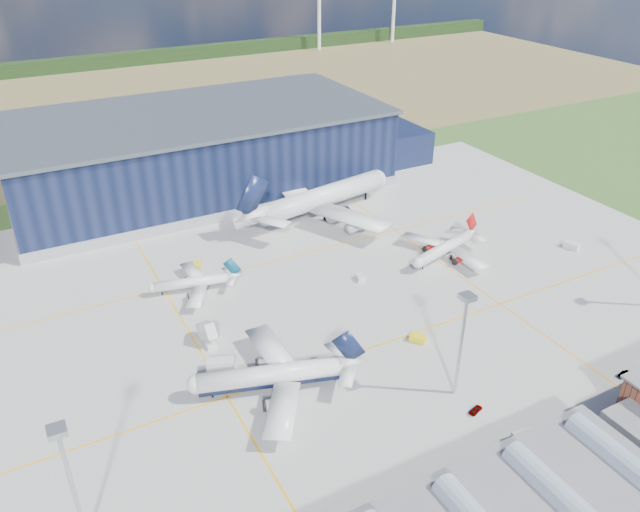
{
  "coord_description": "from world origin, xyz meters",
  "views": [
    {
      "loc": [
        -57.87,
        -100.78,
        83.33
      ],
      "look_at": [
        5.52,
        18.0,
        8.63
      ],
      "focal_mm": 35.0,
      "sensor_mm": 36.0,
      "label": 1
    }
  ],
  "objects": [
    {
      "name": "airliner_navy",
      "position": [
        -21.72,
        -12.05,
        5.9
      ],
      "size": [
        44.89,
        44.37,
        11.8
      ],
      "primitive_type": null,
      "rotation": [
        0.0,
        0.0,
        2.85
      ],
      "color": "silver",
      "rests_on": "ground"
    },
    {
      "name": "airliner_regional",
      "position": [
        -23.87,
        30.82,
        3.86
      ],
      "size": [
        28.22,
        27.83,
        7.71
      ],
      "primitive_type": null,
      "rotation": [
        0.0,
        0.0,
        2.92
      ],
      "color": "silver",
      "rests_on": "ground"
    },
    {
      "name": "gse_cart_a",
      "position": [
        16.08,
        15.75,
        0.66
      ],
      "size": [
        2.53,
        3.35,
        1.31
      ],
      "primitive_type": "cube",
      "rotation": [
        0.0,
        0.0,
        -0.18
      ],
      "color": "silver",
      "rests_on": "ground"
    },
    {
      "name": "airliner_red",
      "position": [
        41.97,
        14.81,
        4.66
      ],
      "size": [
        35.12,
        34.7,
        9.32
      ],
      "primitive_type": null,
      "rotation": [
        0.0,
        0.0,
        3.42
      ],
      "color": "silver",
      "rests_on": "ground"
    },
    {
      "name": "light_mast_center",
      "position": [
        10.0,
        -30.0,
        15.43
      ],
      "size": [
        2.6,
        2.6,
        23.0
      ],
      "color": "#B8BBBF",
      "rests_on": "ground"
    },
    {
      "name": "gse_van_c",
      "position": [
        12.7,
        -46.0,
        1.05
      ],
      "size": [
        4.58,
        2.61,
        2.09
      ],
      "primitive_type": "cube",
      "rotation": [
        0.0,
        0.0,
        1.45
      ],
      "color": "silver",
      "rests_on": "ground"
    },
    {
      "name": "ground",
      "position": [
        0.0,
        0.0,
        0.0
      ],
      "size": [
        600.0,
        600.0,
        0.0
      ],
      "primitive_type": "plane",
      "color": "#2E5A22",
      "rests_on": "ground"
    },
    {
      "name": "hangar",
      "position": [
        2.81,
        94.8,
        11.62
      ],
      "size": [
        145.0,
        62.0,
        26.1
      ],
      "color": "black",
      "rests_on": "ground"
    },
    {
      "name": "car_b",
      "position": [
        44.01,
        -42.3,
        0.52
      ],
      "size": [
        3.24,
        1.32,
        1.04
      ],
      "primitive_type": "imported",
      "rotation": [
        0.0,
        0.0,
        1.64
      ],
      "color": "#99999E",
      "rests_on": "ground"
    },
    {
      "name": "farmland",
      "position": [
        0.0,
        220.0,
        0.0
      ],
      "size": [
        600.0,
        220.0,
        0.01
      ],
      "primitive_type": "cube",
      "color": "olive",
      "rests_on": "ground"
    },
    {
      "name": "gse_tug_c",
      "position": [
        -19.18,
        41.46,
        0.69
      ],
      "size": [
        2.84,
        3.61,
        1.38
      ],
      "primitive_type": "cube",
      "rotation": [
        0.0,
        0.0,
        -0.31
      ],
      "color": "yellow",
      "rests_on": "ground"
    },
    {
      "name": "gse_tug_a",
      "position": [
        13.65,
        -12.75,
        0.75
      ],
      "size": [
        3.84,
        4.21,
        1.5
      ],
      "primitive_type": "cube",
      "rotation": [
        0.0,
        0.0,
        0.6
      ],
      "color": "yellow",
      "rests_on": "ground"
    },
    {
      "name": "gse_van_a",
      "position": [
        -28.15,
        -1.45,
        1.24
      ],
      "size": [
        6.22,
        4.36,
        2.49
      ],
      "primitive_type": "cube",
      "rotation": [
        0.0,
        0.0,
        1.21
      ],
      "color": "silver",
      "rests_on": "ground"
    },
    {
      "name": "gse_van_b",
      "position": [
        77.28,
        2.26,
        0.96
      ],
      "size": [
        3.3,
        4.61,
        1.93
      ],
      "primitive_type": "cube",
      "rotation": [
        0.0,
        0.0,
        0.36
      ],
      "color": "silver",
      "rests_on": "ground"
    },
    {
      "name": "apron",
      "position": [
        0.0,
        10.0,
        0.03
      ],
      "size": [
        220.0,
        160.0,
        0.08
      ],
      "color": "gray",
      "rests_on": "ground"
    },
    {
      "name": "airliner_widebody",
      "position": [
        26.23,
        55.0,
        9.44
      ],
      "size": [
        67.27,
        66.26,
        18.88
      ],
      "primitive_type": null,
      "rotation": [
        0.0,
        0.0,
        0.18
      ],
      "color": "silver",
      "rests_on": "ground"
    },
    {
      "name": "treeline",
      "position": [
        0.0,
        300.0,
        4.0
      ],
      "size": [
        600.0,
        8.0,
        8.0
      ],
      "primitive_type": "cube",
      "color": "black",
      "rests_on": "ground"
    },
    {
      "name": "light_mast_west",
      "position": [
        -60.0,
        -30.0,
        15.43
      ],
      "size": [
        2.6,
        2.6,
        23.0
      ],
      "color": "#B8BBBF",
      "rests_on": "ground"
    },
    {
      "name": "car_a",
      "position": [
        10.14,
        -36.09,
        0.55
      ],
      "size": [
        3.5,
        2.27,
        1.11
      ],
      "primitive_type": "imported",
      "rotation": [
        0.0,
        0.0,
        1.89
      ],
      "color": "#99999E",
      "rests_on": "ground"
    },
    {
      "name": "airstair",
      "position": [
        -27.43,
        9.04,
        1.8
      ],
      "size": [
        3.01,
        5.88,
        3.6
      ],
      "primitive_type": "cube",
      "rotation": [
        0.0,
        0.0,
        0.14
      ],
      "color": "silver",
      "rests_on": "ground"
    }
  ]
}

